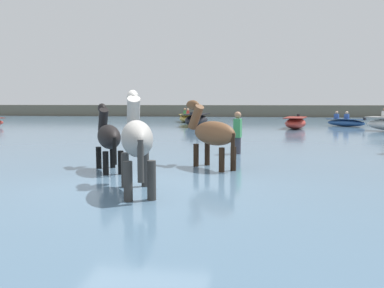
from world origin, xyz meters
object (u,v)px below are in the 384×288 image
(boat_distant_east, at_px, (346,122))
(boat_distant_west, at_px, (295,123))
(horse_lead_black, at_px, (108,139))
(horse_trailing_bay, at_px, (212,135))
(horse_flank_grey, at_px, (137,141))
(person_wading_close, at_px, (238,138))
(boat_mid_outer, at_px, (196,120))
(boat_mid_channel, at_px, (186,118))

(boat_distant_east, relative_size, boat_distant_west, 0.75)
(horse_lead_black, xyz_separation_m, boat_distant_east, (9.18, 17.51, -0.47))
(horse_trailing_bay, bearing_deg, horse_flank_grey, -111.72)
(horse_flank_grey, height_order, person_wading_close, horse_flank_grey)
(boat_distant_west, bearing_deg, boat_distant_east, 37.33)
(horse_lead_black, distance_m, boat_distant_east, 19.78)
(horse_flank_grey, distance_m, boat_distant_east, 21.08)
(boat_mid_outer, relative_size, boat_mid_channel, 1.21)
(horse_flank_grey, height_order, boat_distant_west, horse_flank_grey)
(boat_mid_channel, bearing_deg, boat_mid_outer, -73.82)
(boat_distant_east, relative_size, boat_mid_outer, 0.62)
(boat_distant_west, distance_m, boat_mid_channel, 9.64)
(person_wading_close, bearing_deg, boat_mid_outer, 101.80)
(boat_mid_outer, bearing_deg, person_wading_close, -78.20)
(horse_flank_grey, bearing_deg, horse_trailing_bay, 68.28)
(boat_distant_east, distance_m, person_wading_close, 15.60)
(boat_mid_outer, height_order, boat_mid_channel, boat_mid_outer)
(horse_trailing_bay, height_order, boat_distant_west, horse_trailing_bay)
(boat_mid_outer, distance_m, boat_distant_west, 6.13)
(horse_lead_black, relative_size, boat_distant_east, 0.81)
(horse_lead_black, xyz_separation_m, person_wading_close, (2.76, 3.29, -0.24))
(boat_distant_west, bearing_deg, boat_mid_channel, 138.44)
(horse_lead_black, bearing_deg, boat_mid_channel, 93.71)
(horse_flank_grey, height_order, boat_mid_outer, horse_flank_grey)
(boat_distant_east, bearing_deg, horse_flank_grey, -112.32)
(boat_distant_west, height_order, boat_mid_channel, boat_mid_channel)
(horse_trailing_bay, distance_m, person_wading_close, 2.70)
(horse_trailing_bay, bearing_deg, boat_distant_west, 75.88)
(horse_trailing_bay, bearing_deg, horse_lead_black, -163.58)
(boat_mid_outer, relative_size, person_wading_close, 2.30)
(horse_lead_black, relative_size, boat_mid_outer, 0.50)
(horse_flank_grey, relative_size, person_wading_close, 1.31)
(boat_mid_channel, height_order, person_wading_close, person_wading_close)
(boat_distant_west, bearing_deg, boat_mid_outer, 163.27)
(boat_mid_outer, distance_m, boat_mid_channel, 4.82)
(boat_mid_outer, height_order, boat_distant_west, boat_mid_outer)
(horse_flank_grey, bearing_deg, boat_distant_west, 74.65)
(horse_lead_black, xyz_separation_m, horse_trailing_bay, (2.23, 0.66, 0.05))
(horse_flank_grey, relative_size, boat_mid_outer, 0.57)
(horse_lead_black, bearing_deg, horse_trailing_bay, 16.42)
(horse_flank_grey, distance_m, person_wading_close, 5.52)
(boat_distant_east, distance_m, boat_mid_channel, 11.24)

